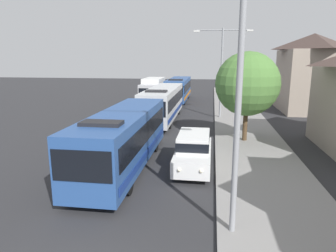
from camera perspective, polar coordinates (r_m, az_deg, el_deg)
name	(u,v)px	position (r m, az deg, el deg)	size (l,w,h in m)	color
bus_lead	(124,137)	(16.47, -8.20, -2.03)	(2.58, 10.89, 3.21)	#284C8C
bus_second_in_line	(163,102)	(28.99, -0.92, 4.45)	(2.58, 11.73, 3.21)	silver
bus_middle	(178,89)	(41.93, 1.98, 6.99)	(2.58, 10.78, 3.21)	#284C8C
white_suv	(194,149)	(16.41, 4.81, -4.38)	(1.86, 5.03, 1.90)	white
box_truck_oncoming	(153,89)	(41.01, -2.87, 6.87)	(2.35, 7.12, 3.15)	#B7B7BC
streetlamp_near	(240,70)	(9.50, 13.34, 10.21)	(6.23, 0.28, 8.73)	gray
streetlamp_mid	(222,64)	(29.83, 10.03, 11.34)	(5.41, 0.28, 8.39)	gray
roadside_tree	(247,84)	(21.52, 14.64, 7.62)	(4.35, 4.35, 6.12)	#4C3823
house_distant_gabled	(311,73)	(37.01, 25.23, 9.02)	(6.31, 8.23, 8.36)	gray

